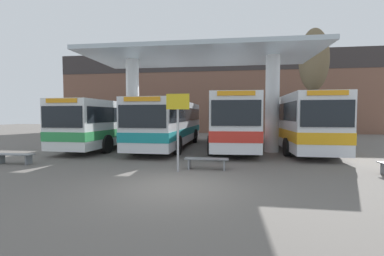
% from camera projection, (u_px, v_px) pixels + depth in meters
% --- Properties ---
extents(ground_plane, '(100.00, 100.00, 0.00)m').
position_uv_depth(ground_plane, '(173.00, 186.00, 7.98)').
color(ground_plane, '#605B56').
extents(townhouse_backdrop, '(40.00, 0.58, 10.02)m').
position_uv_depth(townhouse_backdrop, '(213.00, 86.00, 31.77)').
color(townhouse_backdrop, brown).
rests_on(townhouse_backdrop, ground_plane).
extents(station_canopy, '(13.71, 5.93, 6.00)m').
position_uv_depth(station_canopy, '(200.00, 69.00, 15.81)').
color(station_canopy, silver).
rests_on(station_canopy, ground_plane).
extents(transit_bus_left_bay, '(3.11, 11.61, 3.09)m').
position_uv_depth(transit_bus_left_bay, '(115.00, 122.00, 18.57)').
color(transit_bus_left_bay, white).
rests_on(transit_bus_left_bay, ground_plane).
extents(transit_bus_center_bay, '(3.05, 11.28, 3.13)m').
position_uv_depth(transit_bus_center_bay, '(170.00, 122.00, 17.81)').
color(transit_bus_center_bay, silver).
rests_on(transit_bus_center_bay, ground_plane).
extents(transit_bus_right_bay, '(3.02, 10.72, 3.38)m').
position_uv_depth(transit_bus_right_bay, '(230.00, 120.00, 17.22)').
color(transit_bus_right_bay, silver).
rests_on(transit_bus_right_bay, ground_plane).
extents(transit_bus_far_right_bay, '(2.88, 11.34, 3.35)m').
position_uv_depth(transit_bus_far_right_bay, '(296.00, 121.00, 16.95)').
color(transit_bus_far_right_bay, silver).
rests_on(transit_bus_far_right_bay, ground_plane).
extents(waiting_bench_near_pillar, '(1.79, 0.44, 0.46)m').
position_uv_depth(waiting_bench_near_pillar, '(207.00, 161.00, 10.46)').
color(waiting_bench_near_pillar, slate).
rests_on(waiting_bench_near_pillar, ground_plane).
extents(waiting_bench_far_platform, '(1.74, 0.44, 0.46)m').
position_uv_depth(waiting_bench_far_platform, '(15.00, 156.00, 11.63)').
color(waiting_bench_far_platform, slate).
rests_on(waiting_bench_far_platform, ground_plane).
extents(info_sign_platform, '(0.90, 0.09, 3.04)m').
position_uv_depth(info_sign_platform, '(178.00, 117.00, 9.94)').
color(info_sign_platform, gray).
rests_on(info_sign_platform, ground_plane).
extents(poplar_tree_behind_left, '(2.40, 2.40, 9.52)m').
position_uv_depth(poplar_tree_behind_left, '(314.00, 61.00, 21.60)').
color(poplar_tree_behind_left, '#473A2B').
rests_on(poplar_tree_behind_left, ground_plane).
extents(parked_car_street, '(4.69, 2.30, 2.13)m').
position_uv_depth(parked_car_street, '(119.00, 125.00, 29.94)').
color(parked_car_street, silver).
rests_on(parked_car_street, ground_plane).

